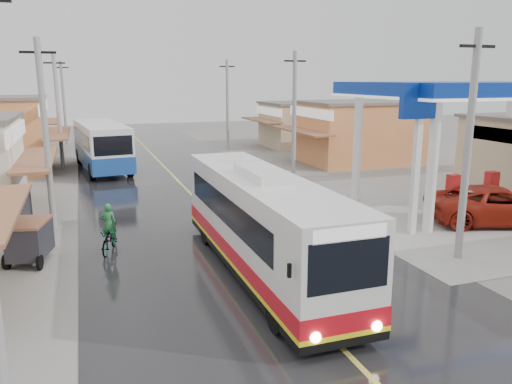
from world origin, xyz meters
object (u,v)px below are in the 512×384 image
at_px(cyclist, 109,236).
at_px(second_bus, 102,145).
at_px(tricycle_near, 29,239).
at_px(tricycle_far, 7,210).
at_px(coach_bus, 262,223).
at_px(jeepney, 498,205).

bearing_deg(cyclist, second_bus, 106.28).
relative_size(cyclist, tricycle_near, 0.88).
distance_m(second_bus, tricycle_far, 14.75).
distance_m(coach_bus, cyclist, 6.10).
distance_m(second_bus, jeepney, 25.51).
relative_size(tricycle_near, tricycle_far, 0.87).
xyz_separation_m(cyclist, tricycle_far, (-3.90, 3.99, 0.35)).
relative_size(second_bus, tricycle_near, 4.65).
xyz_separation_m(second_bus, jeepney, (16.03, -19.82, -0.93)).
height_order(cyclist, tricycle_near, cyclist).
distance_m(coach_bus, second_bus, 22.16).
bearing_deg(jeepney, second_bus, 58.21).
relative_size(coach_bus, cyclist, 5.91).
relative_size(second_bus, tricycle_far, 4.05).
relative_size(coach_bus, second_bus, 1.12).
bearing_deg(second_bus, jeepney, -57.14).
bearing_deg(tricycle_near, jeepney, 8.66).
height_order(coach_bus, tricycle_far, coach_bus).
bearing_deg(cyclist, jeepney, 11.84).
bearing_deg(coach_bus, tricycle_far, 137.88).
bearing_deg(tricycle_near, second_bus, 93.36).
height_order(jeepney, cyclist, cyclist).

